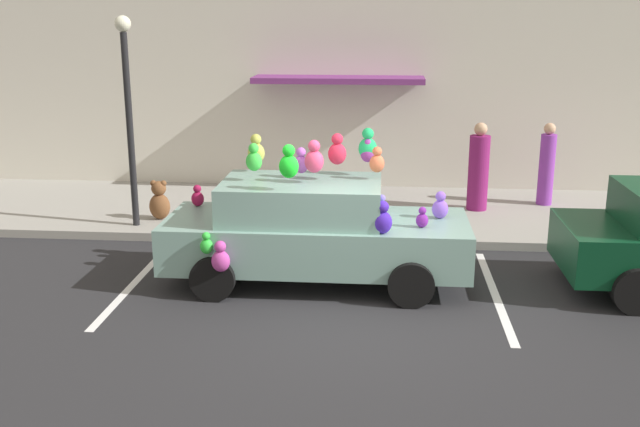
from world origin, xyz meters
name	(u,v)px	position (x,y,z in m)	size (l,w,h in m)	color
ground_plane	(356,316)	(0.00, 0.00, 0.00)	(60.00, 60.00, 0.00)	#262628
sidewalk	(366,213)	(0.00, 5.00, 0.07)	(24.00, 4.00, 0.15)	gray
storefront_building	(371,47)	(-0.01, 7.14, 3.19)	(24.00, 1.25, 6.40)	beige
parking_stripe_front	(495,293)	(1.95, 1.00, 0.00)	(0.12, 3.60, 0.01)	silver
parking_stripe_rear	(135,282)	(-3.36, 1.00, 0.00)	(0.12, 3.60, 0.01)	silver
plush_covered_car	(313,230)	(-0.70, 1.25, 0.82)	(4.44, 2.01, 2.26)	#769D92
teddy_bear_on_sidewalk	(159,201)	(-3.86, 3.93, 0.50)	(0.39, 0.33, 0.75)	brown
street_lamp_post	(128,99)	(-4.18, 3.50, 2.44)	(0.28, 0.28, 3.72)	black
pedestrian_near_shopfront	(547,166)	(3.59, 5.71, 0.93)	(0.31, 0.31, 1.66)	purple
pedestrian_walking_past	(478,170)	(2.17, 5.18, 0.94)	(0.40, 0.40, 1.72)	#811C5F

